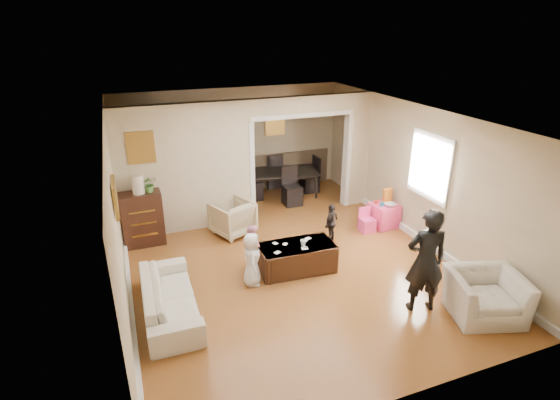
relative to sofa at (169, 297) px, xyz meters
name	(u,v)px	position (x,y,z in m)	size (l,w,h in m)	color
floor	(284,256)	(2.18, 0.96, -0.28)	(7.00, 7.00, 0.00)	#9E5A28
partition_left	(187,169)	(0.80, 2.76, 1.02)	(2.75, 0.18, 2.60)	beige
partition_right	(356,150)	(4.65, 2.76, 1.02)	(0.55, 0.18, 2.60)	beige
partition_header	(302,104)	(3.28, 2.76, 2.15)	(2.22, 0.18, 0.35)	beige
window_pane	(430,166)	(4.91, 0.56, 1.27)	(0.03, 0.95, 1.10)	white
framed_art_partition	(141,148)	(-0.02, 2.66, 1.57)	(0.45, 0.03, 0.55)	brown
framed_art_sofa_wall	(115,197)	(-0.53, 0.36, 1.52)	(0.03, 0.55, 0.40)	brown
framed_art_alcove	(275,123)	(3.28, 4.40, 1.42)	(0.45, 0.03, 0.55)	brown
sofa	(169,297)	(0.00, 0.00, 0.00)	(1.89, 0.74, 0.55)	beige
armchair_back	(232,218)	(1.55, 2.22, 0.07)	(0.73, 0.75, 0.68)	#C5B689
armchair_front	(485,295)	(4.29, -1.67, 0.05)	(1.01, 0.88, 0.66)	beige
dresser	(143,219)	(-0.16, 2.40, 0.25)	(0.76, 0.43, 1.05)	#351C0F
table_lamp	(138,184)	(-0.16, 2.40, 0.95)	(0.22, 0.22, 0.36)	beige
potted_plant	(149,184)	(0.04, 2.40, 0.93)	(0.29, 0.25, 0.32)	#477B36
coffee_table	(296,257)	(2.22, 0.46, -0.03)	(1.29, 0.64, 0.48)	#3D2013
coffee_cup	(303,243)	(2.32, 0.41, 0.26)	(0.10, 0.10, 0.10)	silver
play_table	(383,215)	(4.61, 1.42, -0.03)	(0.51, 0.51, 0.49)	#FC427E
cereal_box	(387,195)	(4.73, 1.52, 0.37)	(0.20, 0.07, 0.30)	yellow
cyan_cup	(382,204)	(4.51, 1.37, 0.26)	(0.08, 0.08, 0.08)	teal
toy_block	(376,202)	(4.49, 1.54, 0.24)	(0.08, 0.06, 0.05)	red
play_bowl	(390,205)	(4.66, 1.30, 0.25)	(0.23, 0.23, 0.06)	beige
dining_table	(282,183)	(3.25, 3.83, 0.03)	(1.74, 0.97, 0.61)	black
adult_person	(426,261)	(3.53, -1.21, 0.54)	(0.59, 0.39, 1.63)	black
child_kneel_a	(252,259)	(1.37, 0.31, 0.18)	(0.45, 0.29, 0.92)	silver
child_kneel_b	(252,247)	(1.52, 0.76, 0.15)	(0.41, 0.32, 0.84)	pink
child_toddler	(331,223)	(3.27, 1.21, 0.12)	(0.46, 0.19, 0.78)	black
craft_papers	(294,245)	(2.18, 0.46, 0.21)	(0.80, 0.45, 0.00)	white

